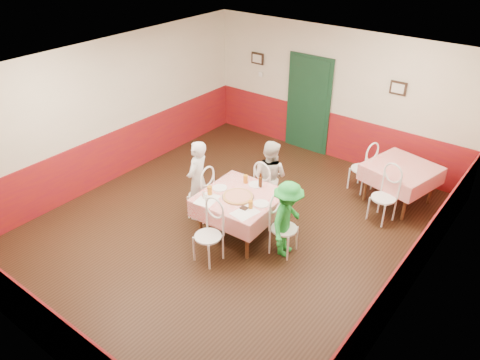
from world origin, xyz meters
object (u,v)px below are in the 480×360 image
Objects in this scene: chair_far at (267,189)px; chair_second_b at (383,198)px; second_table at (399,184)px; chair_left at (201,195)px; chair_near at (208,236)px; chair_second_a at (362,169)px; diner_far at (269,177)px; glass_b at (251,205)px; chair_right at (284,229)px; wallet at (244,208)px; main_table at (240,215)px; diner_right at (287,219)px; pizza at (238,196)px; diner_left at (198,180)px; glass_a at (210,190)px; glass_c at (246,179)px; beer_bottle at (260,181)px.

chair_far is 2.02m from chair_second_b.
second_table is 1.24× the size of chair_far.
chair_near is (0.88, -0.82, 0.00)m from chair_left.
diner_far is at bearing -17.69° from chair_second_a.
glass_b is 1.17m from diner_far.
diner_far reaches higher than chair_right.
diner_far reaches higher than wallet.
diner_right is at bearing 2.28° from main_table.
pizza is (0.04, -0.91, 0.33)m from chair_far.
diner_far is at bearing 135.65° from chair_left.
chair_left is 1.76m from diner_right.
diner_left reaches higher than chair_near.
chair_far is at bearing 71.60° from glass_a.
chair_near reaches higher than wallet.
glass_b is at bearing 69.03° from diner_left.
chair_second_b is at bearing 47.89° from pizza.
diner_left is at bearing 140.44° from chair_near.
main_table is at bearing 151.65° from glass_b.
second_table is at bearing 121.21° from diner_left.
chair_left is at bearing -148.45° from glass_c.
chair_right is 1.20m from chair_near.
chair_right is 0.94m from beer_bottle.
glass_b is at bearing 79.18° from chair_left.
diner_far is (-0.89, 0.87, 0.24)m from chair_right.
diner_left reaches higher than wallet.
chair_right is at bearing 24.95° from glass_b.
chair_near is 0.65× the size of diner_far.
glass_a reaches higher than second_table.
chair_far and chair_second_a have the same top height.
diner_left is at bearing -22.32° from chair_second_a.
diner_left is 1.80m from diner_right.
chair_right reaches higher than glass_b.
diner_right is (0.79, -0.38, -0.23)m from beer_bottle.
glass_b is at bearing 6.25° from glass_a.
diner_left is at bearing -177.72° from main_table.
pizza is 0.97m from diner_far.
chair_right is 1.00× the size of chair_near.
diner_far is 1.07× the size of diner_right.
chair_far is at bearing 108.03° from beer_bottle.
glass_a reaches higher than wallet.
chair_right is 0.72m from wallet.
chair_right is at bearing 48.80° from chair_near.
chair_second_a is (1.01, 1.74, 0.00)m from chair_far.
second_table is at bearing -142.30° from diner_far.
wallet is 0.08× the size of diner_far.
glass_c is (0.23, 0.66, -0.00)m from glass_a.
diner_right reaches higher than wallet.
glass_b is (0.39, -1.04, 0.37)m from chair_far.
chair_second_b is at bearing -31.29° from chair_right.
chair_second_b is (1.76, 0.99, 0.00)m from chair_far.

